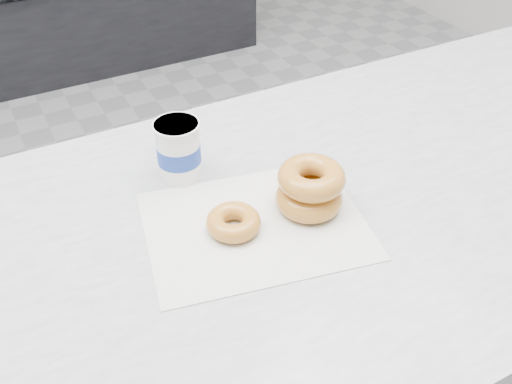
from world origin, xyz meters
TOP-DOWN VIEW (x-y plane):
  - ground at (0.00, 0.00)m, footprint 5.00×5.00m
  - counter at (0.00, -0.60)m, footprint 3.06×0.76m
  - wax_paper at (-0.04, -0.60)m, footprint 0.38×0.32m
  - donut_single at (-0.07, -0.59)m, footprint 0.10×0.10m
  - donut_stack at (0.06, -0.60)m, footprint 0.15×0.15m
  - coffee_cup at (-0.09, -0.42)m, footprint 0.09×0.09m

SIDE VIEW (x-z plane):
  - ground at x=0.00m, z-range 0.00..0.00m
  - counter at x=0.00m, z-range 0.00..0.90m
  - wax_paper at x=-0.04m, z-range 0.90..0.90m
  - donut_single at x=-0.07m, z-range 0.90..0.93m
  - donut_stack at x=0.06m, z-range 0.90..0.98m
  - coffee_cup at x=-0.09m, z-range 0.90..1.01m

